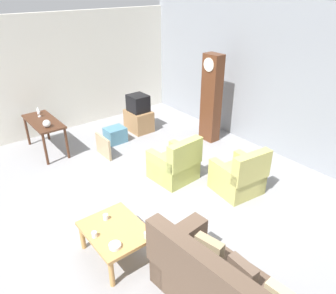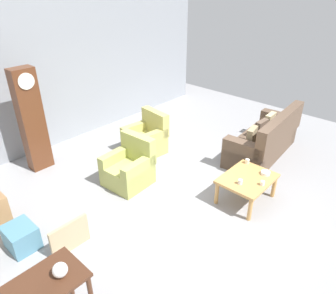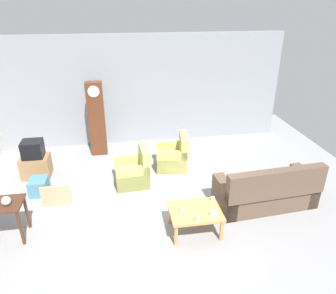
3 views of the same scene
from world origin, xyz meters
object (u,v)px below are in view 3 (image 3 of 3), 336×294
Objects in this scene: cup_white_porcelain at (197,219)px; bowl_white_stacked at (214,213)px; armchair_olive_near at (134,172)px; coffee_table_wood at (195,213)px; couch_floral at (267,192)px; framed_picture_leaning at (56,196)px; armchair_olive_far at (173,157)px; cup_blue_rimmed at (182,210)px; storage_box_blue at (39,186)px; tv_stand_cabinet at (36,166)px; tv_crt at (33,149)px; cup_cream_tall at (213,199)px; grandfather_clock at (97,119)px; glass_dome_cloche at (6,201)px.

cup_white_porcelain is 0.50× the size of bowl_white_stacked.
armchair_olive_near reaches higher than coffee_table_wood.
framed_picture_leaning is (-4.42, 0.73, -0.11)m from couch_floral.
armchair_olive_far reaches higher than cup_white_porcelain.
framed_picture_leaning is at bearing 152.82° from cup_blue_rimmed.
tv_stand_cabinet is at bearing 104.53° from storage_box_blue.
coffee_table_wood is 11.29× the size of cup_blue_rimmed.
armchair_olive_near is 2.50m from tv_stand_cabinet.
armchair_olive_near is 0.96× the size of coffee_table_wood.
cup_cream_tall is (3.82, -2.42, -0.23)m from tv_crt.
armchair_olive_far reaches higher than cup_cream_tall.
armchair_olive_near is 2.49m from bowl_white_stacked.
couch_floral reaches higher than bowl_white_stacked.
cup_white_porcelain is at bearing -41.32° from tv_stand_cabinet.
armchair_olive_far reaches higher than tv_stand_cabinet.
cup_white_porcelain is at bearing -30.10° from framed_picture_leaning.
cup_blue_rimmed reaches higher than bowl_white_stacked.
framed_picture_leaning is at bearing 154.52° from bowl_white_stacked.
tv_stand_cabinet is (-1.51, -1.06, -0.78)m from grandfather_clock.
tv_stand_cabinet is at bearing 178.19° from armchair_olive_far.
armchair_olive_far is at bearing 31.04° from armchair_olive_near.
cup_blue_rimmed is at bearing -179.05° from coffee_table_wood.
armchair_olive_near is 10.92× the size of cup_cream_tall.
tv_stand_cabinet is 1.56m from framed_picture_leaning.
grandfather_clock is 3.71m from glass_dome_cloche.
coffee_table_wood is 2.05× the size of storage_box_blue.
couch_floral reaches higher than coffee_table_wood.
couch_floral is at bearing -22.76° from tv_stand_cabinet.
couch_floral is at bearing -14.98° from storage_box_blue.
cup_cream_tall is (0.45, 0.54, 0.00)m from cup_white_porcelain.
couch_floral is at bearing 15.53° from cup_blue_rimmed.
armchair_olive_near is at bearing 111.87° from cup_blue_rimmed.
couch_floral is 1.92m from cup_white_porcelain.
glass_dome_cloche reaches higher than cup_white_porcelain.
storage_box_blue is at bearing 156.18° from cup_cream_tall.
tv_crt is at bearing 115.75° from framed_picture_leaning.
armchair_olive_far is 11.70× the size of cup_white_porcelain.
grandfather_clock is (-1.90, 3.73, 0.64)m from coffee_table_wood.
coffee_table_wood is 6.07× the size of bowl_white_stacked.
couch_floral is 25.67× the size of cup_cream_tall.
couch_floral is 5.54m from tv_crt.
coffee_table_wood is 1.60× the size of framed_picture_leaning.
tv_crt reaches higher than bowl_white_stacked.
couch_floral is 5.05m from storage_box_blue.
cup_blue_rimmed is 0.71m from cup_cream_tall.
cup_blue_rimmed is at bearing -68.13° from armchair_olive_near.
glass_dome_cloche is 2.07× the size of cup_white_porcelain.
coffee_table_wood is (-1.68, -0.53, 0.05)m from couch_floral.
framed_picture_leaning is 2.80m from cup_blue_rimmed.
tv_stand_cabinet reaches higher than storage_box_blue.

